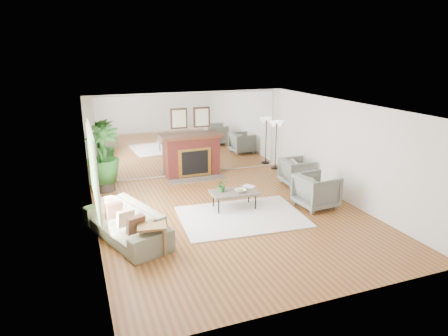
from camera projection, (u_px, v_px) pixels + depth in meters
name	position (u px, v px, depth m)	size (l,w,h in m)	color
ground	(234.00, 216.00, 9.19)	(7.00, 7.00, 0.00)	brown
wall_left	(93.00, 179.00, 7.81)	(0.02, 7.00, 2.50)	silver
wall_right	(346.00, 152.00, 9.85)	(0.02, 7.00, 2.50)	silver
wall_back	(190.00, 134.00, 11.96)	(6.00, 0.02, 2.50)	silver
mirror_panel	(190.00, 134.00, 11.94)	(5.40, 0.04, 2.40)	silver
window_panel	(93.00, 168.00, 8.16)	(0.04, 2.40, 1.50)	#B2E09E
fireplace	(193.00, 155.00, 11.92)	(1.85, 0.83, 2.05)	maroon
area_rug	(242.00, 217.00, 9.12)	(2.77, 1.98, 0.03)	white
coffee_table	(234.00, 193.00, 9.50)	(1.13, 0.70, 0.44)	#63584E
sofa	(126.00, 223.00, 8.02)	(2.25, 0.88, 0.66)	gray
armchair_back	(297.00, 172.00, 11.28)	(0.79, 0.81, 0.74)	slate
armchair_front	(316.00, 191.00, 9.63)	(0.88, 0.90, 0.82)	slate
side_table	(152.00, 228.00, 7.38)	(0.60, 0.60, 0.60)	olive
potted_ficus	(103.00, 156.00, 10.58)	(1.06, 1.06, 1.80)	#29241E
floor_lamp	(277.00, 128.00, 12.51)	(0.50, 0.28, 1.55)	black
tabletop_plant	(222.00, 185.00, 9.45)	(0.28, 0.24, 0.31)	#2C6324
fruit_bowl	(240.00, 191.00, 9.46)	(0.27, 0.27, 0.07)	olive
book	(246.00, 187.00, 9.75)	(0.21, 0.28, 0.02)	olive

